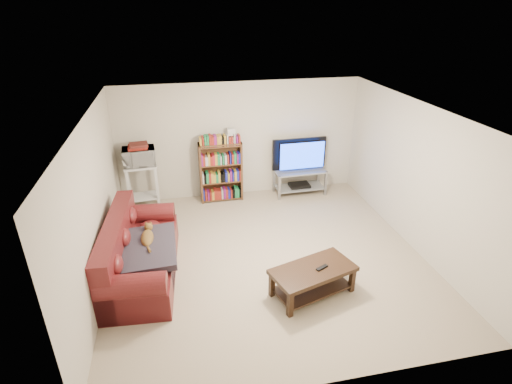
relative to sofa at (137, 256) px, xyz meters
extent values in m
plane|color=#BEAB8D|center=(2.04, 0.06, -0.33)|extent=(5.00, 5.00, 0.00)
plane|color=white|center=(2.04, 0.06, 2.07)|extent=(5.00, 5.00, 0.00)
plane|color=beige|center=(2.04, 2.56, 0.87)|extent=(5.00, 0.00, 5.00)
plane|color=beige|center=(2.04, -2.44, 0.87)|extent=(5.00, 0.00, 5.00)
plane|color=beige|center=(-0.46, 0.06, 0.87)|extent=(0.00, 5.00, 5.00)
plane|color=beige|center=(4.54, 0.06, 0.87)|extent=(0.00, 5.00, 5.00)
cube|color=#5C1719|center=(0.09, -0.01, -0.12)|extent=(1.09, 2.25, 0.42)
cube|color=#5C1719|center=(-0.26, 0.02, 0.15)|extent=(0.41, 2.20, 0.91)
cube|color=#5C1719|center=(0.02, -0.98, -0.06)|extent=(0.91, 0.30, 0.54)
cube|color=#5C1719|center=(0.15, 0.96, -0.06)|extent=(0.91, 0.30, 0.54)
cube|color=#312C37|center=(0.18, -0.16, 0.22)|extent=(0.86, 1.10, 0.19)
cube|color=black|center=(2.46, -0.96, 0.07)|extent=(1.30, 0.91, 0.06)
cube|color=black|center=(2.46, -0.96, -0.23)|extent=(1.17, 0.82, 0.03)
cube|color=black|center=(2.02, -1.35, -0.14)|extent=(0.09, 0.09, 0.37)
cube|color=black|center=(3.04, -1.03, -0.14)|extent=(0.09, 0.09, 0.37)
cube|color=black|center=(1.89, -0.90, -0.14)|extent=(0.09, 0.09, 0.37)
cube|color=black|center=(2.90, -0.58, -0.14)|extent=(0.09, 0.09, 0.37)
cube|color=black|center=(2.58, -0.98, 0.11)|extent=(0.20, 0.13, 0.02)
cube|color=#999EA3|center=(3.28, 2.26, 0.20)|extent=(1.10, 0.51, 0.03)
cube|color=#999EA3|center=(3.28, 2.26, -0.18)|extent=(1.04, 0.49, 0.02)
cube|color=gray|center=(2.77, 2.03, -0.05)|extent=(0.05, 0.05, 0.54)
cube|color=gray|center=(3.80, 2.05, -0.05)|extent=(0.05, 0.05, 0.54)
cube|color=gray|center=(2.76, 2.46, -0.05)|extent=(0.05, 0.05, 0.54)
cube|color=gray|center=(3.79, 2.48, -0.05)|extent=(0.05, 0.05, 0.54)
imported|color=black|center=(3.28, 2.26, 0.55)|extent=(1.17, 0.18, 0.67)
cube|color=black|center=(3.28, 2.26, -0.14)|extent=(0.44, 0.31, 0.06)
cube|color=#53331C|center=(1.17, 2.30, 0.30)|extent=(0.04, 0.27, 1.26)
cube|color=#53331C|center=(2.00, 2.31, 0.30)|extent=(0.04, 0.27, 1.26)
cube|color=#53331C|center=(1.59, 2.30, 0.91)|extent=(0.87, 0.28, 0.03)
cube|color=maroon|center=(1.39, 2.30, 0.96)|extent=(0.25, 0.20, 0.07)
cube|color=silver|center=(0.02, 2.15, 0.63)|extent=(0.64, 0.49, 0.04)
cube|color=silver|center=(0.02, 2.15, -0.03)|extent=(0.58, 0.44, 0.03)
cube|color=silver|center=(-0.23, 1.95, 0.14)|extent=(0.05, 0.05, 0.93)
cube|color=silver|center=(0.30, 1.99, 0.14)|extent=(0.05, 0.05, 0.93)
cube|color=silver|center=(-0.25, 2.31, 0.14)|extent=(0.05, 0.05, 0.93)
cube|color=silver|center=(0.27, 2.35, 0.14)|extent=(0.05, 0.05, 0.93)
imported|color=silver|center=(0.02, 2.15, 0.81)|extent=(0.63, 0.45, 0.33)
cube|color=maroon|center=(0.02, 2.15, 1.01)|extent=(0.38, 0.34, 0.05)
camera|label=1|loc=(0.74, -5.27, 3.48)|focal=28.00mm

